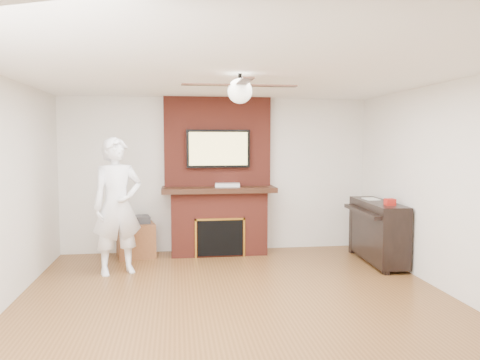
{
  "coord_description": "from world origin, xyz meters",
  "views": [
    {
      "loc": [
        -0.67,
        -4.87,
        1.8
      ],
      "look_at": [
        0.13,
        0.9,
        1.32
      ],
      "focal_mm": 35.0,
      "sensor_mm": 36.0,
      "label": 1
    }
  ],
  "objects": [
    {
      "name": "room_shell",
      "position": [
        0.0,
        0.0,
        1.25
      ],
      "size": [
        5.36,
        5.86,
        2.86
      ],
      "color": "brown",
      "rests_on": "ground"
    },
    {
      "name": "fireplace",
      "position": [
        0.0,
        2.55,
        1.0
      ],
      "size": [
        1.78,
        0.64,
        2.5
      ],
      "color": "maroon",
      "rests_on": "ground"
    },
    {
      "name": "tv",
      "position": [
        0.0,
        2.5,
        1.68
      ],
      "size": [
        1.0,
        0.08,
        0.6
      ],
      "color": "black",
      "rests_on": "fireplace"
    },
    {
      "name": "ceiling_fan",
      "position": [
        -0.0,
        0.0,
        2.33
      ],
      "size": [
        1.21,
        1.21,
        0.31
      ],
      "color": "black",
      "rests_on": "room_shell"
    },
    {
      "name": "person",
      "position": [
        -1.46,
        1.56,
        0.93
      ],
      "size": [
        0.8,
        0.67,
        1.85
      ],
      "primitive_type": "imported",
      "rotation": [
        0.0,
        0.0,
        0.38
      ],
      "color": "white",
      "rests_on": "ground"
    },
    {
      "name": "side_table",
      "position": [
        -1.3,
        2.48,
        0.29
      ],
      "size": [
        0.65,
        0.65,
        0.63
      ],
      "rotation": [
        0.0,
        0.0,
        0.21
      ],
      "color": "brown",
      "rests_on": "ground"
    },
    {
      "name": "piano",
      "position": [
        2.28,
        1.62,
        0.49
      ],
      "size": [
        0.57,
        1.41,
        1.0
      ],
      "rotation": [
        0.0,
        0.0,
        -0.05
      ],
      "color": "black",
      "rests_on": "ground"
    },
    {
      "name": "cable_box",
      "position": [
        0.14,
        2.45,
        1.11
      ],
      "size": [
        0.41,
        0.26,
        0.06
      ],
      "primitive_type": "cube",
      "rotation": [
        0.0,
        0.0,
        -0.1
      ],
      "color": "silver",
      "rests_on": "fireplace"
    },
    {
      "name": "candle_orange",
      "position": [
        -0.23,
        2.38,
        0.06
      ],
      "size": [
        0.07,
        0.07,
        0.12
      ],
      "primitive_type": "cylinder",
      "color": "orange",
      "rests_on": "ground"
    },
    {
      "name": "candle_green",
      "position": [
        0.03,
        2.31,
        0.04
      ],
      "size": [
        0.07,
        0.07,
        0.09
      ],
      "primitive_type": "cylinder",
      "color": "#416E2C",
      "rests_on": "ground"
    },
    {
      "name": "candle_cream",
      "position": [
        0.18,
        2.34,
        0.06
      ],
      "size": [
        0.09,
        0.09,
        0.12
      ],
      "primitive_type": "cylinder",
      "color": "beige",
      "rests_on": "ground"
    },
    {
      "name": "candle_blue",
      "position": [
        0.23,
        2.35,
        0.04
      ],
      "size": [
        0.05,
        0.05,
        0.07
      ],
      "primitive_type": "cylinder",
      "color": "#315493",
      "rests_on": "ground"
    }
  ]
}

